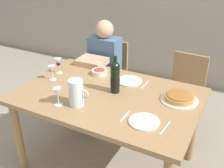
{
  "coord_description": "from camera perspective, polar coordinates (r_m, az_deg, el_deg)",
  "views": [
    {
      "loc": [
        0.94,
        -1.72,
        1.85
      ],
      "look_at": [
        0.02,
        0.04,
        0.84
      ],
      "focal_mm": 43.23,
      "sensor_mm": 36.0,
      "label": 1
    }
  ],
  "objects": [
    {
      "name": "knife_right_setting",
      "position": [
        1.88,
        11.14,
        -9.12
      ],
      "size": [
        0.03,
        0.18,
        0.0
      ],
      "primitive_type": "cube",
      "rotation": [
        0.0,
        0.0,
        1.48
      ],
      "color": "silver",
      "rests_on": "dining_table"
    },
    {
      "name": "wine_glass_centre",
      "position": [
        2.5,
        -12.55,
        2.99
      ],
      "size": [
        0.06,
        0.06,
        0.14
      ],
      "color": "silver",
      "rests_on": "dining_table"
    },
    {
      "name": "fork_left_setting",
      "position": [
        2.51,
        0.58,
        1.3
      ],
      "size": [
        0.02,
        0.16,
        0.0
      ],
      "primitive_type": "cube",
      "rotation": [
        0.0,
        0.0,
        1.51
      ],
      "color": "silver",
      "rests_on": "dining_table"
    },
    {
      "name": "dinner_plate_left_setting",
      "position": [
        2.45,
        3.7,
        0.66
      ],
      "size": [
        0.23,
        0.23,
        0.01
      ],
      "primitive_type": "cylinder",
      "color": "silver",
      "rests_on": "dining_table"
    },
    {
      "name": "diner_left",
      "position": [
        3.01,
        -2.55,
        2.77
      ],
      "size": [
        0.34,
        0.5,
        1.16
      ],
      "rotation": [
        0.0,
        0.0,
        3.16
      ],
      "color": "#4C6B93",
      "rests_on": "ground"
    },
    {
      "name": "wine_glass_left_diner",
      "position": [
        2.62,
        -11.29,
        4.45
      ],
      "size": [
        0.07,
        0.07,
        0.15
      ],
      "color": "silver",
      "rests_on": "dining_table"
    },
    {
      "name": "salad_bowl",
      "position": [
        2.58,
        -2.7,
        2.64
      ],
      "size": [
        0.15,
        0.15,
        0.05
      ],
      "color": "silver",
      "rests_on": "dining_table"
    },
    {
      "name": "knife_left_setting",
      "position": [
        2.4,
        6.95,
        -0.16
      ],
      "size": [
        0.01,
        0.18,
        0.0
      ],
      "primitive_type": "cube",
      "rotation": [
        0.0,
        0.0,
        1.55
      ],
      "color": "silver",
      "rests_on": "dining_table"
    },
    {
      "name": "chair_right",
      "position": [
        2.96,
        15.04,
        -1.27
      ],
      "size": [
        0.43,
        0.43,
        0.87
      ],
      "rotation": [
        0.0,
        0.0,
        3.07
      ],
      "color": "#9E7A51",
      "rests_on": "ground"
    },
    {
      "name": "baked_tart",
      "position": [
        2.2,
        14.06,
        -2.75
      ],
      "size": [
        0.3,
        0.3,
        0.06
      ],
      "color": "silver",
      "rests_on": "dining_table"
    },
    {
      "name": "water_pitcher",
      "position": [
        2.06,
        -7.55,
        -2.17
      ],
      "size": [
        0.17,
        0.11,
        0.21
      ],
      "color": "silver",
      "rests_on": "dining_table"
    },
    {
      "name": "wine_bottle",
      "position": [
        2.21,
        0.67,
        1.45
      ],
      "size": [
        0.08,
        0.08,
        0.32
      ],
      "color": "black",
      "rests_on": "dining_table"
    },
    {
      "name": "chair_left",
      "position": [
        3.25,
        -0.47,
        2.38
      ],
      "size": [
        0.41,
        0.41,
        0.87
      ],
      "rotation": [
        0.0,
        0.0,
        3.16
      ],
      "color": "#9E7A51",
      "rests_on": "ground"
    },
    {
      "name": "spoon_right_setting",
      "position": [
        1.96,
        2.71,
        -6.86
      ],
      "size": [
        0.02,
        0.16,
        0.0
      ],
      "primitive_type": "cube",
      "rotation": [
        0.0,
        0.0,
        1.55
      ],
      "color": "silver",
      "rests_on": "dining_table"
    },
    {
      "name": "ground_plane",
      "position": [
        2.7,
        -0.81,
        -16.32
      ],
      "size": [
        8.0,
        8.0,
        0.0
      ],
      "primitive_type": "plane",
      "color": "gray"
    },
    {
      "name": "dinner_plate_right_setting",
      "position": [
        1.91,
        6.83,
        -7.9
      ],
      "size": [
        0.22,
        0.22,
        0.01
      ],
      "primitive_type": "cylinder",
      "color": "silver",
      "rests_on": "dining_table"
    },
    {
      "name": "dining_table",
      "position": [
        2.29,
        -0.92,
        -4.1
      ],
      "size": [
        1.5,
        1.0,
        0.76
      ],
      "color": "#9E7A51",
      "rests_on": "ground"
    },
    {
      "name": "wine_glass_right_diner",
      "position": [
        2.08,
        -11.46,
        -1.86
      ],
      "size": [
        0.07,
        0.07,
        0.15
      ],
      "color": "silver",
      "rests_on": "dining_table"
    }
  ]
}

